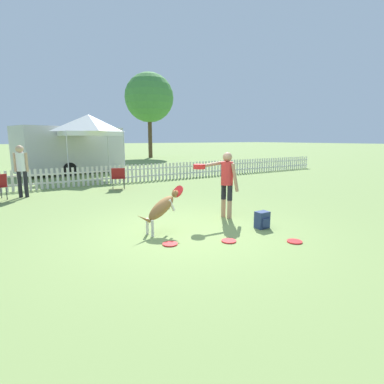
{
  "coord_description": "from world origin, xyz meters",
  "views": [
    {
      "loc": [
        -3.0,
        -4.99,
        1.85
      ],
      "look_at": [
        0.34,
        0.28,
        0.74
      ],
      "focal_mm": 28.0,
      "sensor_mm": 36.0,
      "label": 1
    }
  ],
  "objects": [
    {
      "name": "handler_person",
      "position": [
        1.32,
        0.42,
        0.97
      ],
      "size": [
        0.99,
        0.56,
        1.54
      ],
      "rotation": [
        0.0,
        0.0,
        -4.59
      ],
      "color": "tan",
      "rests_on": "ground_plane"
    },
    {
      "name": "frisbee_near_dog",
      "position": [
        1.34,
        -1.61,
        0.01
      ],
      "size": [
        0.27,
        0.27,
        0.02
      ],
      "color": "red",
      "rests_on": "ground_plane"
    },
    {
      "name": "canopy_tent_main",
      "position": [
        0.55,
        9.62,
        2.47
      ],
      "size": [
        2.5,
        2.5,
        2.96
      ],
      "color": "silver",
      "rests_on": "ground_plane"
    },
    {
      "name": "picket_fence",
      "position": [
        -0.0,
        7.2,
        0.38
      ],
      "size": [
        26.79,
        0.04,
        0.76
      ],
      "color": "silver",
      "rests_on": "ground_plane"
    },
    {
      "name": "frisbee_near_handler",
      "position": [
        -0.62,
        -0.51,
        0.01
      ],
      "size": [
        0.27,
        0.27,
        0.02
      ],
      "color": "red",
      "rests_on": "ground_plane"
    },
    {
      "name": "frisbee_midfield",
      "position": [
        0.36,
        -0.95,
        0.01
      ],
      "size": [
        0.27,
        0.27,
        0.02
      ],
      "color": "red",
      "rests_on": "ground_plane"
    },
    {
      "name": "spectator_standing",
      "position": [
        -2.52,
        5.85,
        1.0
      ],
      "size": [
        0.4,
        0.27,
        1.65
      ],
      "rotation": [
        0.0,
        0.0,
        2.79
      ],
      "color": "black",
      "rests_on": "ground_plane"
    },
    {
      "name": "folding_chair_center",
      "position": [
        0.59,
        5.81,
        0.47
      ],
      "size": [
        0.61,
        0.62,
        0.79
      ],
      "rotation": [
        0.0,
        0.0,
        2.84
      ],
      "color": "#333338",
      "rests_on": "ground_plane"
    },
    {
      "name": "equipment_trailer",
      "position": [
        0.15,
        12.08,
        1.3
      ],
      "size": [
        6.13,
        3.47,
        2.46
      ],
      "rotation": [
        0.0,
        0.0,
        0.27
      ],
      "color": "#B7B7B7",
      "rests_on": "ground_plane"
    },
    {
      "name": "backpack_on_grass",
      "position": [
        1.49,
        -0.66,
        0.17
      ],
      "size": [
        0.28,
        0.24,
        0.35
      ],
      "color": "navy",
      "rests_on": "ground_plane"
    },
    {
      "name": "tree_left_grove",
      "position": [
        9.49,
        22.46,
        5.73
      ],
      "size": [
        4.66,
        4.66,
        8.09
      ],
      "color": "#4C3823",
      "rests_on": "ground_plane"
    },
    {
      "name": "ground_plane",
      "position": [
        0.0,
        0.0,
        0.0
      ],
      "size": [
        240.0,
        240.0,
        0.0
      ],
      "primitive_type": "plane",
      "color": "olive"
    },
    {
      "name": "leaping_dog",
      "position": [
        -0.41,
        0.19,
        0.52
      ],
      "size": [
        1.07,
        0.37,
        0.91
      ],
      "rotation": [
        0.0,
        0.0,
        -1.45
      ],
      "color": "olive",
      "rests_on": "ground_plane"
    }
  ]
}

